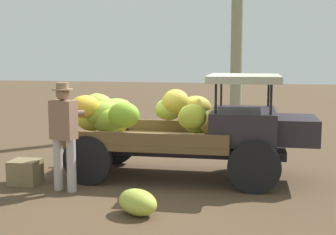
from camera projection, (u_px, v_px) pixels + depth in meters
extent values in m
plane|color=brown|center=(158.00, 176.00, 8.52)|extent=(60.00, 60.00, 0.00)
cube|color=#272228|center=(173.00, 151.00, 8.42)|extent=(4.02, 0.62, 0.16)
cylinder|color=black|center=(254.00, 148.00, 8.95)|extent=(0.86, 0.18, 0.86)
cylinder|color=black|center=(254.00, 167.00, 7.39)|extent=(0.86, 0.18, 0.86)
cylinder|color=black|center=(115.00, 143.00, 9.45)|extent=(0.86, 0.18, 0.86)
cylinder|color=black|center=(88.00, 160.00, 7.89)|extent=(0.86, 0.18, 0.86)
cube|color=brown|center=(149.00, 140.00, 8.48)|extent=(3.08, 1.86, 0.10)
cube|color=brown|center=(158.00, 125.00, 9.24)|extent=(3.00, 0.22, 0.22)
cube|color=brown|center=(139.00, 139.00, 7.68)|extent=(3.00, 0.22, 0.22)
cube|color=#272228|center=(243.00, 125.00, 8.13)|extent=(1.17, 1.57, 0.55)
cube|color=#272228|center=(296.00, 130.00, 7.98)|extent=(0.75, 1.10, 0.44)
cylinder|color=black|center=(269.00, 92.00, 8.61)|extent=(0.04, 0.04, 0.55)
cylinder|color=black|center=(271.00, 98.00, 7.35)|extent=(0.04, 0.04, 0.55)
cylinder|color=black|center=(221.00, 91.00, 8.77)|extent=(0.04, 0.04, 0.55)
cylinder|color=black|center=(216.00, 97.00, 7.51)|extent=(0.04, 0.04, 0.55)
cube|color=#ADAE96|center=(244.00, 78.00, 8.03)|extent=(1.29, 1.57, 0.12)
ellipsoid|color=gold|center=(97.00, 106.00, 8.88)|extent=(0.63, 0.61, 0.54)
ellipsoid|color=gold|center=(91.00, 120.00, 8.69)|extent=(0.73, 0.58, 0.43)
ellipsoid|color=#B2CB4A|center=(97.00, 106.00, 8.68)|extent=(0.69, 0.57, 0.51)
ellipsoid|color=#97BB37|center=(103.00, 113.00, 8.32)|extent=(0.80, 0.71, 0.52)
ellipsoid|color=yellow|center=(85.00, 107.00, 8.13)|extent=(0.75, 0.75, 0.53)
ellipsoid|color=gold|center=(176.00, 102.00, 8.53)|extent=(0.70, 0.73, 0.58)
ellipsoid|color=#A8CA35|center=(197.00, 123.00, 8.23)|extent=(0.54, 0.60, 0.51)
ellipsoid|color=#B4C443|center=(168.00, 110.00, 8.67)|extent=(0.70, 0.71, 0.46)
ellipsoid|color=#90BB38|center=(108.00, 121.00, 8.32)|extent=(0.90, 0.89, 0.64)
ellipsoid|color=#87BA2B|center=(124.00, 115.00, 7.89)|extent=(0.55, 0.41, 0.46)
ellipsoid|color=gold|center=(214.00, 123.00, 8.13)|extent=(0.77, 0.80, 0.62)
ellipsoid|color=#B8C634|center=(192.00, 117.00, 7.68)|extent=(0.68, 0.70, 0.57)
ellipsoid|color=#98C13E|center=(115.00, 108.00, 8.66)|extent=(0.83, 0.82, 0.44)
ellipsoid|color=gold|center=(196.00, 107.00, 8.88)|extent=(0.78, 0.75, 0.55)
ellipsoid|color=#CED333|center=(119.00, 122.00, 8.83)|extent=(0.60, 0.58, 0.46)
cylinder|color=#B8ACAC|center=(58.00, 164.00, 7.58)|extent=(0.15, 0.15, 0.86)
cylinder|color=#B8ACAC|center=(71.00, 166.00, 7.48)|extent=(0.15, 0.15, 0.86)
cube|color=#8B6653|center=(63.00, 120.00, 7.43)|extent=(0.44, 0.31, 0.63)
cylinder|color=#8B6653|center=(62.00, 113.00, 7.55)|extent=(0.28, 0.40, 0.10)
cylinder|color=#8B6653|center=(72.00, 114.00, 7.47)|extent=(0.37, 0.34, 0.10)
sphere|color=#8E6F51|center=(63.00, 94.00, 7.38)|extent=(0.22, 0.22, 0.22)
cylinder|color=#957655|center=(62.00, 89.00, 7.37)|extent=(0.34, 0.34, 0.02)
cylinder|color=#957655|center=(62.00, 86.00, 7.36)|extent=(0.20, 0.20, 0.10)
cube|color=olive|center=(25.00, 172.00, 7.98)|extent=(0.52, 0.49, 0.41)
ellipsoid|color=#B9CA49|center=(138.00, 202.00, 6.41)|extent=(0.77, 0.70, 0.38)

